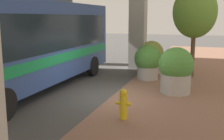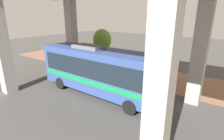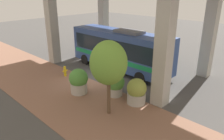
{
  "view_description": "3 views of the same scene",
  "coord_description": "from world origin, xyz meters",
  "px_view_note": "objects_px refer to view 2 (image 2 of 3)",
  "views": [
    {
      "loc": [
        -3.28,
        9.83,
        2.99
      ],
      "look_at": [
        0.15,
        -0.46,
        0.95
      ],
      "focal_mm": 45.0,
      "sensor_mm": 36.0,
      "label": 1
    },
    {
      "loc": [
        13.21,
        8.36,
        6.11
      ],
      "look_at": [
        0.02,
        -1.32,
        0.9
      ],
      "focal_mm": 28.0,
      "sensor_mm": 36.0,
      "label": 2
    },
    {
      "loc": [
        -10.87,
        -12.98,
        7.17
      ],
      "look_at": [
        0.14,
        -2.28,
        1.41
      ],
      "focal_mm": 35.0,
      "sensor_mm": 36.0,
      "label": 3
    }
  ],
  "objects_px": {
    "planter_middle": "(88,63)",
    "bus": "(99,69)",
    "planter_back": "(100,65)",
    "street_tree_near": "(102,40)",
    "planter_front": "(125,65)",
    "fire_hydrant": "(150,78)"
  },
  "relations": [
    {
      "from": "planter_middle",
      "to": "street_tree_near",
      "type": "xyz_separation_m",
      "value": [
        -2.16,
        0.42,
        2.38
      ]
    },
    {
      "from": "planter_front",
      "to": "planter_back",
      "type": "bearing_deg",
      "value": -54.26
    },
    {
      "from": "planter_middle",
      "to": "planter_back",
      "type": "xyz_separation_m",
      "value": [
        -0.15,
        1.77,
        0.01
      ]
    },
    {
      "from": "planter_middle",
      "to": "bus",
      "type": "bearing_deg",
      "value": 52.15
    },
    {
      "from": "planter_middle",
      "to": "street_tree_near",
      "type": "height_order",
      "value": "street_tree_near"
    },
    {
      "from": "bus",
      "to": "planter_back",
      "type": "relative_size",
      "value": 6.07
    },
    {
      "from": "fire_hydrant",
      "to": "planter_middle",
      "type": "relative_size",
      "value": 0.53
    },
    {
      "from": "planter_front",
      "to": "planter_back",
      "type": "xyz_separation_m",
      "value": [
        1.55,
        -2.16,
        -0.07
      ]
    },
    {
      "from": "street_tree_near",
      "to": "bus",
      "type": "bearing_deg",
      "value": 37.35
    },
    {
      "from": "fire_hydrant",
      "to": "planter_back",
      "type": "xyz_separation_m",
      "value": [
        0.4,
        -5.61,
        0.39
      ]
    },
    {
      "from": "planter_back",
      "to": "street_tree_near",
      "type": "distance_m",
      "value": 3.39
    },
    {
      "from": "street_tree_near",
      "to": "planter_middle",
      "type": "bearing_deg",
      "value": -10.95
    },
    {
      "from": "planter_front",
      "to": "planter_middle",
      "type": "xyz_separation_m",
      "value": [
        1.7,
        -3.93,
        -0.08
      ]
    },
    {
      "from": "planter_front",
      "to": "planter_back",
      "type": "distance_m",
      "value": 2.66
    },
    {
      "from": "planter_back",
      "to": "street_tree_near",
      "type": "height_order",
      "value": "street_tree_near"
    },
    {
      "from": "planter_middle",
      "to": "planter_back",
      "type": "relative_size",
      "value": 1.04
    },
    {
      "from": "planter_front",
      "to": "planter_middle",
      "type": "bearing_deg",
      "value": -66.62
    },
    {
      "from": "planter_front",
      "to": "planter_middle",
      "type": "height_order",
      "value": "planter_front"
    },
    {
      "from": "fire_hydrant",
      "to": "street_tree_near",
      "type": "height_order",
      "value": "street_tree_near"
    },
    {
      "from": "fire_hydrant",
      "to": "planter_front",
      "type": "relative_size",
      "value": 0.5
    },
    {
      "from": "fire_hydrant",
      "to": "planter_front",
      "type": "height_order",
      "value": "planter_front"
    },
    {
      "from": "planter_front",
      "to": "planter_middle",
      "type": "distance_m",
      "value": 4.28
    }
  ]
}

